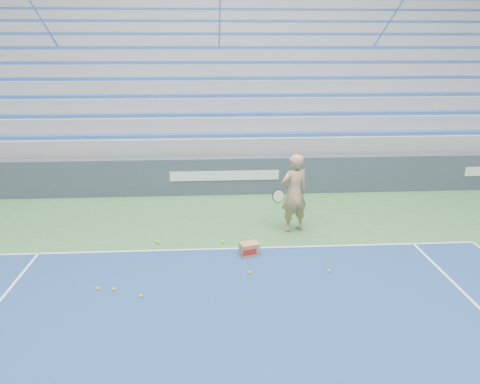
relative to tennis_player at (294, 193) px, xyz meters
name	(u,v)px	position (x,y,z in m)	size (l,w,h in m)	color
sponsor_barrier	(225,176)	(-1.54, 3.01, -0.39)	(30.00, 0.32, 1.10)	#374254
bleachers	(219,94)	(-1.55, 8.73, 1.42)	(31.00, 9.15, 7.30)	#96989F
tennis_player	(294,193)	(0.00, 0.00, 0.00)	(1.01, 0.95, 1.88)	tan
ball_box	(249,249)	(-1.16, -1.33, -0.80)	(0.44, 0.38, 0.28)	#9F764D
tennis_ball_0	(141,296)	(-3.21, -2.95, -0.91)	(0.07, 0.07, 0.07)	#AED72C
tennis_ball_1	(329,271)	(0.34, -2.21, -0.91)	(0.07, 0.07, 0.07)	#AED72C
tennis_ball_2	(98,289)	(-4.04, -2.63, -0.91)	(0.07, 0.07, 0.07)	#AED72C
tennis_ball_3	(223,242)	(-1.70, -0.65, -0.91)	(0.07, 0.07, 0.07)	#AED72C
tennis_ball_4	(249,273)	(-1.23, -2.18, -0.91)	(0.07, 0.07, 0.07)	#AED72C
tennis_ball_5	(114,289)	(-3.74, -2.68, -0.91)	(0.07, 0.07, 0.07)	#AED72C
tennis_ball_6	(156,241)	(-3.20, -0.54, -0.91)	(0.07, 0.07, 0.07)	#AED72C
tennis_ball_7	(159,243)	(-3.14, -0.61, -0.91)	(0.07, 0.07, 0.07)	#AED72C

